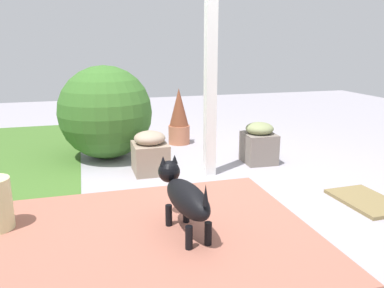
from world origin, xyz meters
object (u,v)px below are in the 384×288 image
at_px(stone_planter_nearest, 259,143).
at_px(round_shrub, 105,112).
at_px(doormat, 367,201).
at_px(porch_pillar, 211,62).
at_px(terracotta_pot_spiky, 179,118).
at_px(dog, 184,195).
at_px(stone_planter_mid, 150,153).

height_order(stone_planter_nearest, round_shrub, round_shrub).
height_order(stone_planter_nearest, doormat, stone_planter_nearest).
bearing_deg(porch_pillar, terracotta_pot_spiky, -0.07).
distance_m(stone_planter_nearest, doormat, 1.35).
xyz_separation_m(stone_planter_nearest, doormat, (-1.28, -0.38, -0.20)).
bearing_deg(doormat, round_shrub, 45.67).
bearing_deg(dog, round_shrub, 10.69).
xyz_separation_m(porch_pillar, round_shrub, (0.89, 0.94, -0.59)).
bearing_deg(porch_pillar, stone_planter_mid, 68.19).
bearing_deg(doormat, dog, 94.00).
xyz_separation_m(stone_planter_nearest, round_shrub, (0.65, 1.59, 0.31)).
bearing_deg(round_shrub, doormat, -134.33).
height_order(stone_planter_nearest, dog, dog).
height_order(round_shrub, doormat, round_shrub).
height_order(terracotta_pot_spiky, dog, terracotta_pot_spiky).
xyz_separation_m(stone_planter_nearest, dog, (-1.39, 1.21, 0.07)).
distance_m(round_shrub, dog, 2.09).
height_order(stone_planter_mid, round_shrub, round_shrub).
height_order(stone_planter_mid, dog, dog).
distance_m(stone_planter_mid, doormat, 2.04).
relative_size(stone_planter_mid, terracotta_pot_spiky, 0.59).
xyz_separation_m(round_shrub, dog, (-2.04, -0.38, -0.24)).
relative_size(round_shrub, terracotta_pot_spiky, 1.45).
height_order(stone_planter_mid, doormat, stone_planter_mid).
distance_m(stone_planter_nearest, round_shrub, 1.75).
xyz_separation_m(porch_pillar, terracotta_pot_spiky, (1.27, -0.00, -0.76)).
bearing_deg(stone_planter_mid, dog, -180.00).
bearing_deg(porch_pillar, round_shrub, 46.72).
distance_m(round_shrub, doormat, 2.81).
distance_m(terracotta_pot_spiky, doormat, 2.55).
relative_size(porch_pillar, terracotta_pot_spiky, 3.06).
xyz_separation_m(porch_pillar, stone_planter_mid, (0.22, 0.56, -0.90)).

